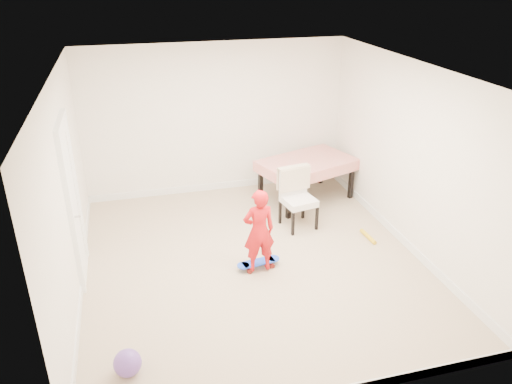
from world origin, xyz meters
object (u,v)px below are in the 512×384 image
object	(u,v)px
balloon	(127,363)
dining_table	(306,180)
skateboard	(258,264)
child	(259,233)
dining_chair	(299,199)

from	to	relation	value
balloon	dining_table	bearing A→B (deg)	47.34
skateboard	child	size ratio (longest dim) A/B	0.53
dining_chair	child	xyz separation A→B (m)	(-0.91, -1.04, 0.11)
dining_chair	child	bearing A→B (deg)	-141.47
child	balloon	bearing A→B (deg)	37.37
child	balloon	distance (m)	2.30
dining_chair	balloon	world-z (taller)	dining_chair
dining_chair	balloon	xyz separation A→B (m)	(-2.65, -2.47, -0.33)
child	balloon	world-z (taller)	child
dining_table	balloon	xyz separation A→B (m)	(-3.11, -3.37, -0.22)
dining_table	child	distance (m)	2.38
dining_chair	balloon	distance (m)	3.64
child	skateboard	bearing A→B (deg)	-103.87
skateboard	child	distance (m)	0.54
dining_table	dining_chair	distance (m)	1.02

